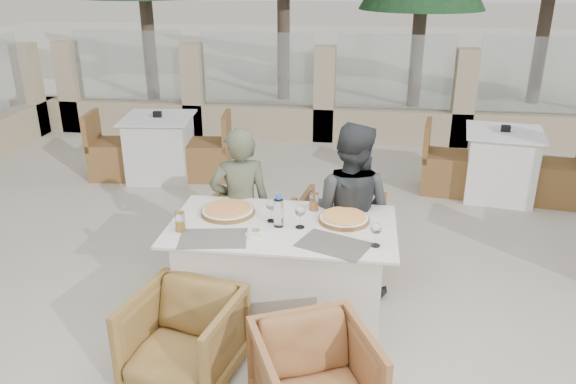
# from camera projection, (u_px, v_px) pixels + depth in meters

# --- Properties ---
(ground) EXTENTS (80.00, 80.00, 0.00)m
(ground) POSITION_uv_depth(u_px,v_px,m) (273.00, 325.00, 4.16)
(ground) COLOR #BBB19F
(ground) RESTS_ON ground
(sand_patch) EXTENTS (30.00, 16.00, 0.01)m
(sand_patch) POSITION_uv_depth(u_px,v_px,m) (347.00, 53.00, 17.01)
(sand_patch) COLOR beige
(sand_patch) RESTS_ON ground
(perimeter_wall_far) EXTENTS (10.00, 0.34, 1.60)m
(perimeter_wall_far) POSITION_uv_depth(u_px,v_px,m) (325.00, 87.00, 8.26)
(perimeter_wall_far) COLOR tan
(perimeter_wall_far) RESTS_ON ground
(dining_table) EXTENTS (1.60, 0.90, 0.77)m
(dining_table) POSITION_uv_depth(u_px,v_px,m) (282.00, 272.00, 4.11)
(dining_table) COLOR silver
(dining_table) RESTS_ON ground
(placemat_near_left) EXTENTS (0.49, 0.37, 0.00)m
(placemat_near_left) POSITION_uv_depth(u_px,v_px,m) (213.00, 238.00, 3.77)
(placemat_near_left) COLOR #635C55
(placemat_near_left) RESTS_ON dining_table
(placemat_near_right) EXTENTS (0.53, 0.45, 0.00)m
(placemat_near_right) POSITION_uv_depth(u_px,v_px,m) (334.00, 245.00, 3.68)
(placemat_near_right) COLOR #57534B
(placemat_near_right) RESTS_ON dining_table
(pizza_left) EXTENTS (0.48, 0.48, 0.05)m
(pizza_left) POSITION_uv_depth(u_px,v_px,m) (228.00, 210.00, 4.14)
(pizza_left) COLOR #C5511A
(pizza_left) RESTS_ON dining_table
(pizza_right) EXTENTS (0.44, 0.44, 0.05)m
(pizza_right) POSITION_uv_depth(u_px,v_px,m) (344.00, 218.00, 4.01)
(pizza_right) COLOR orange
(pizza_right) RESTS_ON dining_table
(water_bottle) EXTENTS (0.09, 0.09, 0.24)m
(water_bottle) POSITION_uv_depth(u_px,v_px,m) (279.00, 211.00, 3.90)
(water_bottle) COLOR silver
(water_bottle) RESTS_ON dining_table
(wine_glass_centre) EXTENTS (0.09, 0.09, 0.18)m
(wine_glass_centre) POSITION_uv_depth(u_px,v_px,m) (271.00, 209.00, 3.99)
(wine_glass_centre) COLOR white
(wine_glass_centre) RESTS_ON dining_table
(wine_glass_near) EXTENTS (0.08, 0.08, 0.18)m
(wine_glass_near) POSITION_uv_depth(u_px,v_px,m) (300.00, 216.00, 3.89)
(wine_glass_near) COLOR white
(wine_glass_near) RESTS_ON dining_table
(wine_glass_corner) EXTENTS (0.09, 0.09, 0.18)m
(wine_glass_corner) POSITION_uv_depth(u_px,v_px,m) (376.00, 233.00, 3.63)
(wine_glass_corner) COLOR silver
(wine_glass_corner) RESTS_ON dining_table
(beer_glass_left) EXTENTS (0.08, 0.08, 0.14)m
(beer_glass_left) POSITION_uv_depth(u_px,v_px,m) (180.00, 222.00, 3.85)
(beer_glass_left) COLOR gold
(beer_glass_left) RESTS_ON dining_table
(beer_glass_right) EXTENTS (0.09, 0.09, 0.13)m
(beer_glass_right) POSITION_uv_depth(u_px,v_px,m) (314.00, 202.00, 4.18)
(beer_glass_right) COLOR orange
(beer_glass_right) RESTS_ON dining_table
(olive_dish) EXTENTS (0.13, 0.13, 0.04)m
(olive_dish) POSITION_uv_depth(u_px,v_px,m) (256.00, 232.00, 3.81)
(olive_dish) COLOR silver
(olive_dish) RESTS_ON dining_table
(armchair_far_left) EXTENTS (0.85, 0.87, 0.67)m
(armchair_far_left) POSITION_uv_depth(u_px,v_px,m) (244.00, 241.00, 4.68)
(armchair_far_left) COLOR olive
(armchair_far_left) RESTS_ON ground
(armchair_far_right) EXTENTS (0.80, 0.82, 0.66)m
(armchair_far_right) POSITION_uv_depth(u_px,v_px,m) (339.00, 234.00, 4.82)
(armchair_far_right) COLOR brown
(armchair_far_right) RESTS_ON ground
(armchair_near_left) EXTENTS (0.76, 0.78, 0.60)m
(armchair_near_left) POSITION_uv_depth(u_px,v_px,m) (184.00, 338.00, 3.52)
(armchair_near_left) COLOR olive
(armchair_near_left) RESTS_ON ground
(armchair_near_right) EXTENTS (0.85, 0.86, 0.60)m
(armchair_near_right) POSITION_uv_depth(u_px,v_px,m) (315.00, 380.00, 3.17)
(armchair_near_right) COLOR #976237
(armchair_near_right) RESTS_ON ground
(diner_left) EXTENTS (0.56, 0.44, 1.34)m
(diner_left) POSITION_uv_depth(u_px,v_px,m) (241.00, 208.00, 4.50)
(diner_left) COLOR #52563E
(diner_left) RESTS_ON ground
(diner_right) EXTENTS (0.81, 0.70, 1.41)m
(diner_right) POSITION_uv_depth(u_px,v_px,m) (349.00, 210.00, 4.36)
(diner_right) COLOR #36383A
(diner_right) RESTS_ON ground
(bg_table_a) EXTENTS (1.72, 1.00, 0.77)m
(bg_table_a) POSITION_uv_depth(u_px,v_px,m) (160.00, 147.00, 6.92)
(bg_table_a) COLOR silver
(bg_table_a) RESTS_ON ground
(bg_table_b) EXTENTS (1.74, 1.05, 0.77)m
(bg_table_b) POSITION_uv_depth(u_px,v_px,m) (500.00, 164.00, 6.33)
(bg_table_b) COLOR white
(bg_table_b) RESTS_ON ground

